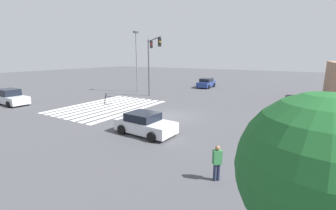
{
  "coord_description": "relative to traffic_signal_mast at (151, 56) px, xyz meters",
  "views": [
    {
      "loc": [
        16.22,
        9.95,
        5.17
      ],
      "look_at": [
        0.0,
        0.0,
        1.0
      ],
      "focal_mm": 24.0,
      "sensor_mm": 36.0,
      "label": 1
    }
  ],
  "objects": [
    {
      "name": "pedestrian",
      "position": [
        13.78,
        13.16,
        -4.33
      ],
      "size": [
        0.41,
        0.41,
        1.57
      ],
      "rotation": [
        0.0,
        0.0,
        -2.4
      ],
      "color": "#232842",
      "rests_on": "ground_plane"
    },
    {
      "name": "ground_plane",
      "position": [
        5.98,
        5.98,
        -5.2
      ],
      "size": [
        144.43,
        144.43,
        0.0
      ],
      "primitive_type": "plane",
      "color": "#47474C"
    },
    {
      "name": "car_2",
      "position": [
        10.63,
        7.0,
        -4.52
      ],
      "size": [
        2.3,
        4.2,
        1.44
      ],
      "rotation": [
        0.0,
        0.0,
        1.53
      ],
      "color": "silver",
      "rests_on": "ground_plane"
    },
    {
      "name": "crosswalk_markings",
      "position": [
        5.98,
        -1.27,
        -5.19
      ],
      "size": [
        10.81,
        7.25,
        0.01
      ],
      "rotation": [
        0.0,
        0.0,
        1.57
      ],
      "color": "silver",
      "rests_on": "ground_plane"
    },
    {
      "name": "street_light_pole_b",
      "position": [
        -3.36,
        -5.03,
        -0.12
      ],
      "size": [
        0.8,
        0.36,
        8.53
      ],
      "color": "slate",
      "rests_on": "ground_plane"
    },
    {
      "name": "car_0",
      "position": [
        10.69,
        -11.29,
        -4.43
      ],
      "size": [
        2.14,
        4.82,
        1.66
      ],
      "rotation": [
        0.0,
        0.0,
        1.54
      ],
      "color": "silver",
      "rests_on": "ground_plane"
    },
    {
      "name": "tree_corner_a",
      "position": [
        18.4,
        16.25,
        -1.76
      ],
      "size": [
        2.44,
        2.44,
        4.68
      ],
      "color": "brown",
      "rests_on": "ground_plane"
    },
    {
      "name": "car_1",
      "position": [
        -13.09,
        1.8,
        -4.46
      ],
      "size": [
        4.44,
        2.3,
        1.52
      ],
      "rotation": [
        0.0,
        0.0,
        0.05
      ],
      "color": "navy",
      "rests_on": "ground_plane"
    },
    {
      "name": "traffic_signal_mast",
      "position": [
        0.0,
        0.0,
        0.0
      ],
      "size": [
        5.48,
        5.48,
        7.2
      ],
      "rotation": [
        0.0,
        0.0,
        0.79
      ],
      "color": "#47474C",
      "rests_on": "ground_plane"
    }
  ]
}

